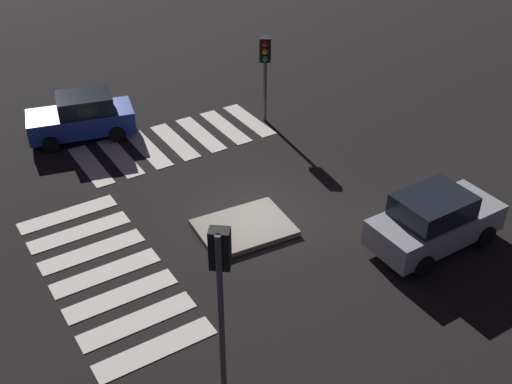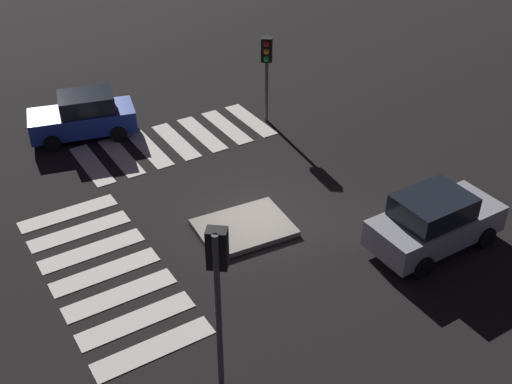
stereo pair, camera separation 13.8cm
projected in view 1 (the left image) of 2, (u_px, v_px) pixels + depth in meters
The scene contains 8 objects.
ground_plane at pixel (256, 217), 20.56m from camera, with size 80.00×80.00×0.00m, color black.
traffic_island at pixel (244, 228), 19.93m from camera, with size 3.09×2.43×0.18m.
car_blue at pixel (82, 117), 24.69m from camera, with size 4.35×2.67×1.79m.
car_silver at pixel (435, 220), 18.88m from camera, with size 4.30×2.04×1.86m.
traffic_light_north at pixel (220, 272), 13.16m from camera, with size 0.54×0.53×4.47m.
traffic_light_south at pixel (265, 59), 24.68m from camera, with size 0.54×0.53×3.65m.
crosswalk_near at pixel (175, 141), 24.80m from camera, with size 7.60×3.20×0.02m.
crosswalk_side at pixel (106, 273), 18.26m from camera, with size 3.20×7.60×0.02m.
Camera 1 is at (8.89, 14.09, 12.08)m, focal length 44.08 mm.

